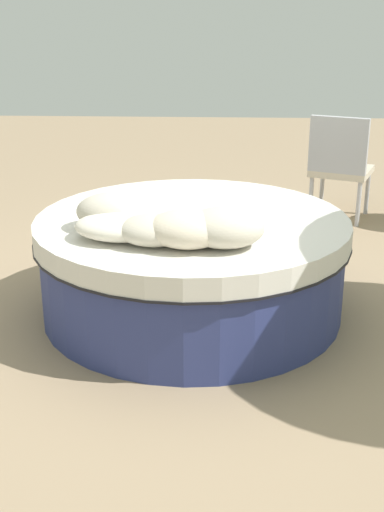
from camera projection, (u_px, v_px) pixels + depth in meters
ground_plane at (192, 310)px, 4.54m from camera, size 16.00×16.00×0.00m
round_bed at (192, 264)px, 4.42m from camera, size 2.01×2.01×0.64m
throw_pillow_0 at (112, 211)px, 4.08m from camera, size 0.43×0.34×0.22m
throw_pillow_1 at (123, 226)px, 3.91m from camera, size 0.56×0.39×0.15m
throw_pillow_2 at (154, 230)px, 3.82m from camera, size 0.42×0.34×0.17m
throw_pillow_3 at (188, 229)px, 3.78m from camera, size 0.46×0.38×0.21m
throw_pillow_4 at (224, 227)px, 3.79m from camera, size 0.45×0.40×0.22m
patio_chair at (340, 161)px, 6.21m from camera, size 0.67×0.66×0.98m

